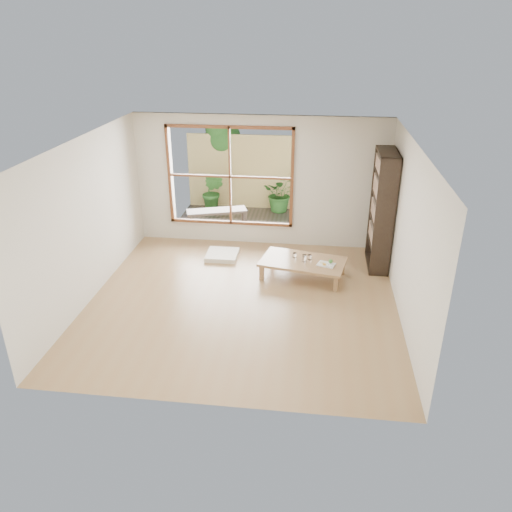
{
  "coord_description": "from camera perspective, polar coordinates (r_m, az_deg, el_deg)",
  "views": [
    {
      "loc": [
        1.1,
        -7.06,
        4.15
      ],
      "look_at": [
        0.15,
        0.59,
        0.55
      ],
      "focal_mm": 35.0,
      "sensor_mm": 36.0,
      "label": 1
    }
  ],
  "objects": [
    {
      "name": "ground",
      "position": [
        8.26,
        -1.53,
        -5.14
      ],
      "size": [
        5.0,
        5.0,
        0.0
      ],
      "primitive_type": "plane",
      "color": "#9D7B4E",
      "rests_on": "ground"
    },
    {
      "name": "low_table",
      "position": [
        8.93,
        5.39,
        -0.75
      ],
      "size": [
        1.61,
        1.1,
        0.32
      ],
      "rotation": [
        0.0,
        0.0,
        -0.2
      ],
      "color": "#946F48",
      "rests_on": "ground"
    },
    {
      "name": "floor_cushion",
      "position": [
        9.77,
        -3.88,
        0.13
      ],
      "size": [
        0.6,
        0.6,
        0.09
      ],
      "primitive_type": "cube",
      "rotation": [
        0.0,
        0.0,
        0.01
      ],
      "color": "white",
      "rests_on": "ground"
    },
    {
      "name": "bookshelf",
      "position": [
        9.32,
        14.19,
        5.04
      ],
      "size": [
        0.35,
        0.97,
        2.16
      ],
      "primitive_type": "cube",
      "color": "#2D2219",
      "rests_on": "ground"
    },
    {
      "name": "glass_tall",
      "position": [
        8.85,
        5.55,
        -0.25
      ],
      "size": [
        0.07,
        0.07,
        0.13
      ],
      "primitive_type": "cylinder",
      "color": "silver",
      "rests_on": "low_table"
    },
    {
      "name": "glass_mid",
      "position": [
        8.86,
        5.55,
        -0.34
      ],
      "size": [
        0.07,
        0.07,
        0.1
      ],
      "primitive_type": "cylinder",
      "color": "silver",
      "rests_on": "low_table"
    },
    {
      "name": "glass_short",
      "position": [
        8.94,
        6.15,
        -0.14
      ],
      "size": [
        0.07,
        0.07,
        0.09
      ],
      "primitive_type": "cylinder",
      "color": "silver",
      "rests_on": "low_table"
    },
    {
      "name": "glass_small",
      "position": [
        8.99,
        4.43,
        0.07
      ],
      "size": [
        0.07,
        0.07,
        0.09
      ],
      "primitive_type": "cylinder",
      "color": "silver",
      "rests_on": "low_table"
    },
    {
      "name": "food_tray",
      "position": [
        8.79,
        8.12,
        -0.87
      ],
      "size": [
        0.35,
        0.3,
        0.09
      ],
      "rotation": [
        0.0,
        0.0,
        -0.33
      ],
      "color": "white",
      "rests_on": "low_table"
    },
    {
      "name": "deck",
      "position": [
        11.52,
        -1.86,
        3.91
      ],
      "size": [
        2.8,
        2.0,
        0.05
      ],
      "primitive_type": "cube",
      "color": "#352D27",
      "rests_on": "ground"
    },
    {
      "name": "garden_bench",
      "position": [
        11.04,
        -4.51,
        4.98
      ],
      "size": [
        1.36,
        0.77,
        0.41
      ],
      "rotation": [
        0.0,
        0.0,
        0.32
      ],
      "color": "#2D2219",
      "rests_on": "deck"
    },
    {
      "name": "bamboo_fence",
      "position": [
        12.18,
        -1.19,
        9.55
      ],
      "size": [
        2.8,
        0.06,
        1.8
      ],
      "primitive_type": "cube",
      "color": "tan",
      "rests_on": "ground"
    },
    {
      "name": "shrub_right",
      "position": [
        12.02,
        2.84,
        7.17
      ],
      "size": [
        0.84,
        0.74,
        0.89
      ],
      "primitive_type": "imported",
      "rotation": [
        0.0,
        0.0,
        0.06
      ],
      "color": "#275820",
      "rests_on": "deck"
    },
    {
      "name": "shrub_left",
      "position": [
        12.03,
        -4.96,
        7.3
      ],
      "size": [
        0.63,
        0.56,
        0.96
      ],
      "primitive_type": "imported",
      "rotation": [
        0.0,
        0.0,
        -0.3
      ],
      "color": "#275820",
      "rests_on": "deck"
    },
    {
      "name": "garden_tree",
      "position": [
        12.41,
        -4.2,
        13.23
      ],
      "size": [
        1.04,
        0.85,
        2.22
      ],
      "color": "#4C3D2D",
      "rests_on": "ground"
    }
  ]
}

